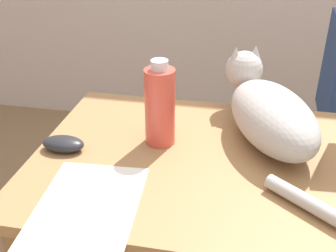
% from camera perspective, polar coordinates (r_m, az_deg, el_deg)
% --- Properties ---
extents(cat, '(0.31, 0.57, 0.20)m').
position_cam_1_polar(cat, '(1.10, 13.77, 1.95)').
color(cat, '#B2ADA8').
rests_on(cat, desk).
extents(computer_mouse, '(0.11, 0.06, 0.04)m').
position_cam_1_polar(computer_mouse, '(1.08, -14.28, -2.39)').
color(computer_mouse, '#232328').
rests_on(computer_mouse, desk).
extents(paper_sheet, '(0.23, 0.31, 0.00)m').
position_cam_1_polar(paper_sheet, '(0.90, -11.07, -10.74)').
color(paper_sheet, white).
rests_on(paper_sheet, desk).
extents(water_bottle, '(0.08, 0.08, 0.23)m').
position_cam_1_polar(water_bottle, '(1.04, -1.13, 2.81)').
color(water_bottle, '#D84C3D').
rests_on(water_bottle, desk).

